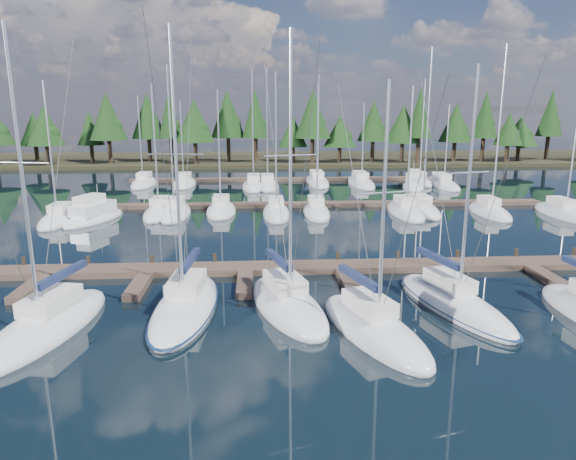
{
  "coord_description": "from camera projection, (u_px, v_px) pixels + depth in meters",
  "views": [
    {
      "loc": [
        -5.21,
        -12.96,
        9.96
      ],
      "look_at": [
        -3.09,
        22.0,
        1.7
      ],
      "focal_mm": 32.0,
      "sensor_mm": 36.0,
      "label": 1
    }
  ],
  "objects": [
    {
      "name": "main_dock",
      "position": [
        342.0,
        270.0,
        32.0
      ],
      "size": [
        44.0,
        6.13,
        0.9
      ],
      "color": "brown",
      "rests_on": "ground"
    },
    {
      "name": "front_sailboat_4",
      "position": [
        453.0,
        303.0,
        26.28
      ],
      "size": [
        4.84,
        9.77,
        12.78
      ],
      "color": "silver",
      "rests_on": "ground"
    },
    {
      "name": "front_sailboat_0",
      "position": [
        47.0,
        326.0,
        23.51
      ],
      "size": [
        4.74,
        9.77,
        14.16
      ],
      "color": "silver",
      "rests_on": "ground"
    },
    {
      "name": "back_docks",
      "position": [
        299.0,
        190.0,
        63.31
      ],
      "size": [
        50.0,
        21.8,
        0.4
      ],
      "color": "brown",
      "rests_on": "ground"
    },
    {
      "name": "motor_yacht_left",
      "position": [
        94.0,
        216.0,
        46.89
      ],
      "size": [
        5.22,
        8.42,
        3.99
      ],
      "color": "silver",
      "rests_on": "ground"
    },
    {
      "name": "tree_line",
      "position": [
        282.0,
        124.0,
        91.35
      ],
      "size": [
        185.55,
        11.84,
        13.2
      ],
      "color": "black",
      "rests_on": "far_shore"
    },
    {
      "name": "back_sailboat_rows",
      "position": [
        307.0,
        196.0,
        59.12
      ],
      "size": [
        49.57,
        33.69,
        16.46
      ],
      "color": "silver",
      "rests_on": "ground"
    },
    {
      "name": "front_sailboat_2",
      "position": [
        287.0,
        304.0,
        26.1
      ],
      "size": [
        5.05,
        8.97,
        14.28
      ],
      "color": "silver",
      "rests_on": "ground"
    },
    {
      "name": "far_shore",
      "position": [
        283.0,
        159.0,
        102.55
      ],
      "size": [
        220.0,
        30.0,
        0.6
      ],
      "primitive_type": "cube",
      "color": "#2A2717",
      "rests_on": "ground"
    },
    {
      "name": "motor_yacht_right",
      "position": [
        413.0,
        185.0,
        66.52
      ],
      "size": [
        4.56,
        8.29,
        3.93
      ],
      "color": "silver",
      "rests_on": "ground"
    },
    {
      "name": "front_sailboat_1",
      "position": [
        186.0,
        306.0,
        25.84
      ],
      "size": [
        3.69,
        9.94,
        14.42
      ],
      "color": "silver",
      "rests_on": "ground"
    },
    {
      "name": "front_sailboat_3",
      "position": [
        373.0,
        328.0,
        23.24
      ],
      "size": [
        5.11,
        8.93,
        11.93
      ],
      "color": "silver",
      "rests_on": "ground"
    },
    {
      "name": "ground",
      "position": [
        318.0,
        227.0,
        44.33
      ],
      "size": [
        260.0,
        260.0,
        0.0
      ],
      "primitive_type": "plane",
      "color": "black",
      "rests_on": "ground"
    }
  ]
}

